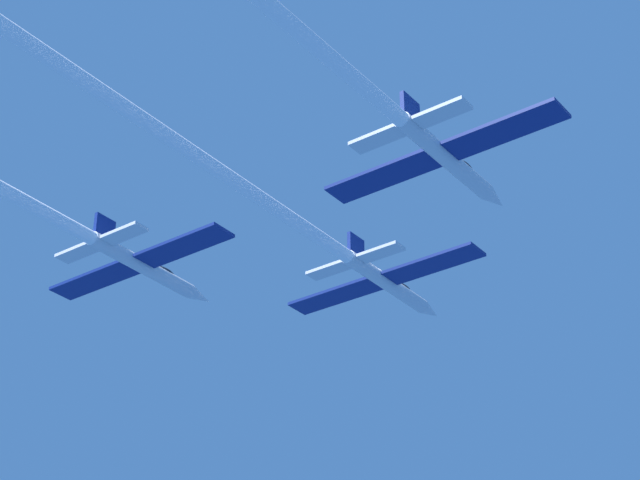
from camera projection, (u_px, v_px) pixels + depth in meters
jet_lead at (243, 186)px, 85.58m from camera, size 18.36×63.65×3.04m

